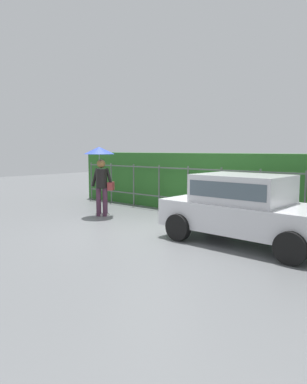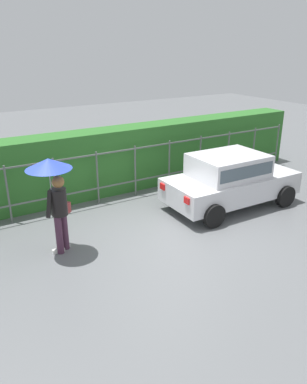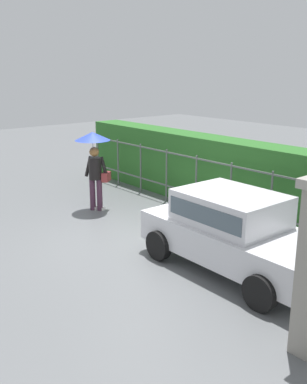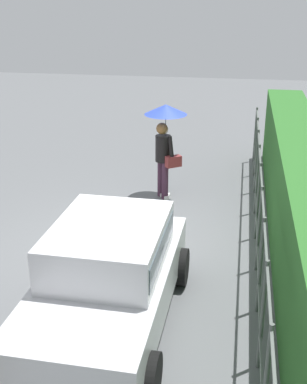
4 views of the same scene
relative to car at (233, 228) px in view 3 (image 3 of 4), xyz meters
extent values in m
plane|color=slate|center=(-2.27, -0.55, -0.80)|extent=(40.00, 40.00, 0.00)
cube|color=silver|center=(0.06, 0.00, -0.22)|extent=(3.72, 1.69, 0.60)
cube|color=silver|center=(-0.09, 0.00, 0.38)|extent=(1.92, 1.47, 0.60)
cube|color=#4C5B66|center=(-0.09, 0.00, 0.40)|extent=(1.77, 1.49, 0.33)
cylinder|color=black|center=(1.30, -0.86, -0.50)|extent=(0.60, 0.19, 0.60)
cylinder|color=black|center=(-1.18, 0.86, -0.50)|extent=(0.60, 0.19, 0.60)
cylinder|color=black|center=(-1.20, -0.82, -0.50)|extent=(0.60, 0.19, 0.60)
cube|color=red|center=(-1.79, 0.58, -0.07)|extent=(0.06, 0.20, 0.16)
cube|color=red|center=(-1.81, -0.52, -0.07)|extent=(0.06, 0.20, 0.16)
cylinder|color=#47283D|center=(-4.81, -0.07, -0.37)|extent=(0.15, 0.15, 0.86)
cylinder|color=#47283D|center=(-4.65, 0.05, -0.37)|extent=(0.15, 0.15, 0.86)
cube|color=white|center=(-4.85, -0.02, -0.76)|extent=(0.26, 0.10, 0.08)
cube|color=white|center=(-4.68, 0.10, -0.76)|extent=(0.26, 0.10, 0.08)
cylinder|color=black|center=(-4.73, -0.01, 0.35)|extent=(0.34, 0.34, 0.58)
sphere|color=#DBAD89|center=(-4.73, -0.01, 0.78)|extent=(0.22, 0.22, 0.22)
sphere|color=olive|center=(-4.71, -0.04, 0.80)|extent=(0.25, 0.25, 0.25)
cylinder|color=black|center=(-4.95, -0.08, 0.37)|extent=(0.23, 0.21, 0.56)
cylinder|color=black|center=(-4.60, 0.18, 0.37)|extent=(0.23, 0.21, 0.56)
cylinder|color=#B2B2B7|center=(-4.85, 0.02, 0.69)|extent=(0.02, 0.02, 0.77)
cone|color=blue|center=(-4.85, 0.02, 1.18)|extent=(0.93, 0.93, 0.22)
cube|color=maroon|center=(-4.59, 0.24, 0.11)|extent=(0.33, 0.37, 0.24)
cylinder|color=#59605B|center=(-7.75, 2.03, -0.05)|extent=(0.05, 0.05, 1.50)
cylinder|color=#59605B|center=(-6.57, 2.03, -0.05)|extent=(0.05, 0.05, 1.50)
cylinder|color=#59605B|center=(-5.38, 2.03, -0.05)|extent=(0.05, 0.05, 1.50)
cylinder|color=#59605B|center=(-4.19, 2.03, -0.05)|extent=(0.05, 0.05, 1.50)
cylinder|color=#59605B|center=(-3.00, 2.03, -0.05)|extent=(0.05, 0.05, 1.50)
cylinder|color=#59605B|center=(-1.81, 2.03, -0.05)|extent=(0.05, 0.05, 1.50)
cylinder|color=#59605B|center=(-0.62, 2.03, -0.05)|extent=(0.05, 0.05, 1.50)
cube|color=#59605B|center=(-1.81, 2.03, 0.62)|extent=(11.88, 0.03, 0.04)
cube|color=#59605B|center=(-1.81, 2.03, -0.35)|extent=(11.88, 0.03, 0.04)
cube|color=#2D6B28|center=(-1.81, 2.74, 0.15)|extent=(12.88, 0.90, 1.90)
camera|label=1|loc=(3.48, -6.99, 1.21)|focal=33.20mm
camera|label=2|loc=(-6.78, -7.17, 3.39)|focal=35.27mm
camera|label=3|loc=(5.05, -6.18, 2.91)|focal=41.55mm
camera|label=4|loc=(5.68, 1.63, 3.50)|focal=46.81mm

